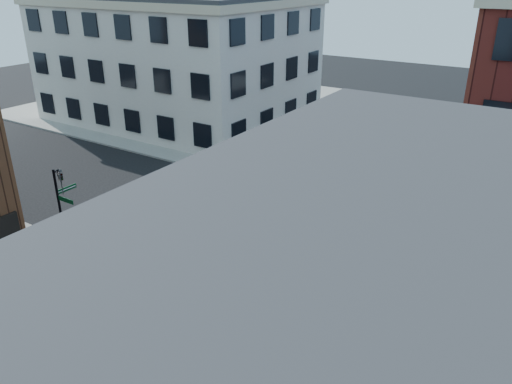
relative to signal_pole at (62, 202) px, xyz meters
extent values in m
plane|color=black|center=(6.72, 6.68, -2.86)|extent=(120.00, 120.00, 0.00)
cube|color=gray|center=(-14.28, 27.68, -2.78)|extent=(30.00, 30.00, 0.15)
cube|color=silver|center=(-12.28, 22.68, 2.64)|extent=(22.00, 16.00, 11.00)
cylinder|color=black|center=(14.22, 16.68, -1.97)|extent=(0.18, 0.18, 1.47)
cylinder|color=black|center=(14.22, 16.68, -1.24)|extent=(0.12, 0.12, 1.47)
sphere|color=black|center=(14.22, 16.68, 0.44)|extent=(2.69, 2.69, 2.69)
sphere|color=black|center=(14.47, 16.58, -0.10)|extent=(1.85, 1.85, 1.85)
cylinder|color=black|center=(14.22, 22.68, -2.04)|extent=(0.18, 0.18, 1.33)
cylinder|color=black|center=(14.22, 22.68, -1.38)|extent=(0.12, 0.12, 1.33)
sphere|color=black|center=(14.22, 22.68, 0.14)|extent=(2.43, 2.43, 2.43)
sphere|color=black|center=(14.47, 22.58, -0.35)|extent=(1.67, 1.67, 1.67)
cylinder|color=black|center=(-0.08, -0.12, -0.56)|extent=(0.12, 0.12, 4.60)
cylinder|color=black|center=(-0.08, -0.12, -2.56)|extent=(0.28, 0.28, 0.30)
cube|color=#053819|center=(0.47, -0.12, 0.29)|extent=(1.10, 0.03, 0.22)
cube|color=#053819|center=(-0.08, 0.43, 0.54)|extent=(0.03, 1.10, 0.22)
imported|color=black|center=(0.27, -0.02, 1.04)|extent=(0.22, 0.18, 1.10)
imported|color=black|center=(-0.18, 0.23, 1.04)|extent=(0.18, 0.22, 1.10)
cube|color=silver|center=(16.36, 4.70, -0.52)|extent=(6.76, 3.61, 3.45)
cube|color=maroon|center=(16.17, 3.30, -0.52)|extent=(2.43, 0.36, 0.78)
cube|color=maroon|center=(16.54, 6.10, -0.52)|extent=(2.43, 0.36, 0.78)
cube|color=#B9B9BB|center=(12.17, 5.26, -1.13)|extent=(2.56, 2.94, 2.22)
cube|color=black|center=(11.12, 5.40, -0.75)|extent=(0.39, 2.11, 1.00)
cube|color=black|center=(15.03, 4.88, -2.30)|extent=(8.96, 2.28, 0.28)
cylinder|color=black|center=(12.01, 4.10, -2.30)|extent=(1.15, 0.53, 1.11)
cylinder|color=black|center=(12.32, 6.42, -2.30)|extent=(1.15, 0.53, 1.11)
cylinder|color=black|center=(15.98, 3.57, -2.30)|extent=(1.15, 0.53, 1.11)
cylinder|color=black|center=(16.29, 5.89, -2.30)|extent=(1.15, 0.53, 1.11)
cylinder|color=black|center=(18.62, 3.22, -2.30)|extent=(1.15, 0.53, 1.11)
cylinder|color=black|center=(18.93, 5.53, -2.30)|extent=(1.15, 0.53, 1.11)
cube|color=#D33D09|center=(1.51, 0.98, -2.84)|extent=(0.43, 0.43, 0.04)
cone|color=#D33D09|center=(1.51, 0.98, -2.47)|extent=(0.41, 0.41, 0.78)
cylinder|color=white|center=(1.51, 0.98, -2.35)|extent=(0.30, 0.30, 0.09)
camera|label=1|loc=(19.68, -13.15, 10.18)|focal=35.00mm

